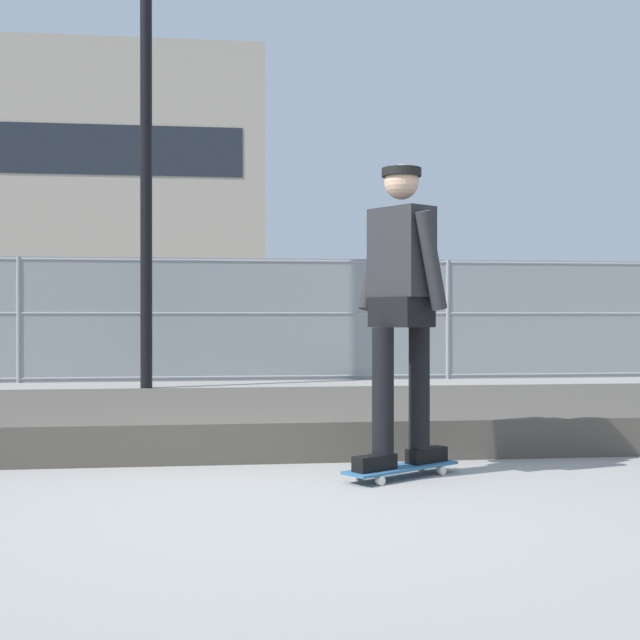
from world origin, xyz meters
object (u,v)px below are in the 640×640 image
object	(u,v)px
skater	(401,294)
street_lamp	(146,48)
skateboard	(401,468)
parked_car_near	(77,324)
parked_car_mid	(446,323)

from	to	relation	value
skater	street_lamp	world-z (taller)	street_lamp
street_lamp	skater	bearing A→B (deg)	-73.30
skateboard	skater	size ratio (longest dim) A/B	0.43
skateboard	skater	distance (m)	1.06
parked_car_near	skater	bearing A→B (deg)	-71.78
skater	parked_car_mid	distance (m)	11.08
parked_car_near	parked_car_mid	size ratio (longest dim) A/B	1.02
skater	skateboard	bearing A→B (deg)	180.00
street_lamp	parked_car_near	bearing A→B (deg)	110.68
street_lamp	parked_car_near	size ratio (longest dim) A/B	1.67
parked_car_near	street_lamp	bearing A→B (deg)	-69.32
skateboard	street_lamp	world-z (taller)	street_lamp
parked_car_near	parked_car_mid	world-z (taller)	same
skater	street_lamp	bearing A→B (deg)	106.70
parked_car_mid	parked_car_near	bearing A→B (deg)	178.22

